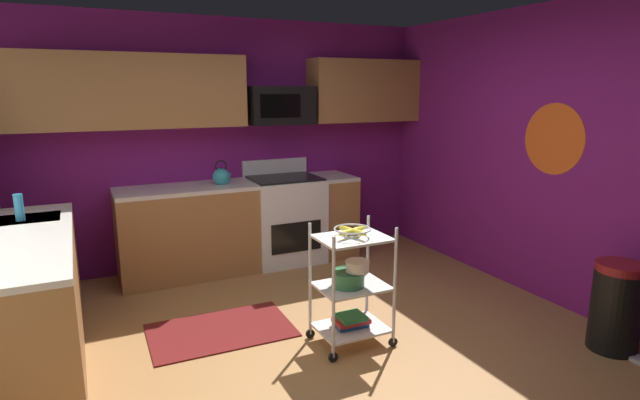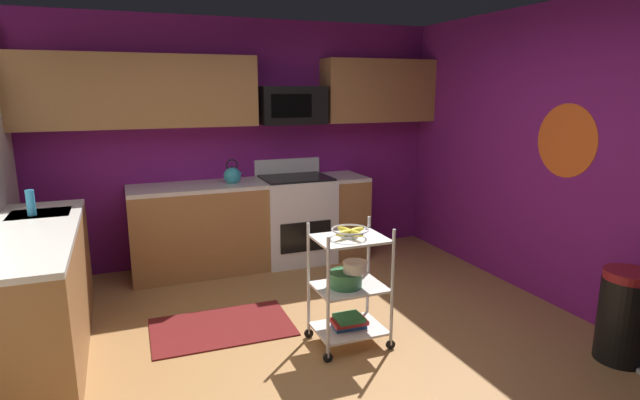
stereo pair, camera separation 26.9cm
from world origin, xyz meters
name	(u,v)px [view 1 (the left image)]	position (x,y,z in m)	size (l,w,h in m)	color
floor	(333,358)	(0.00, 0.00, -0.02)	(4.40, 4.80, 0.04)	#A87542
wall_back	(231,143)	(0.00, 2.43, 1.30)	(4.52, 0.06, 2.60)	#751970
wall_right	(567,158)	(2.23, 0.00, 1.30)	(0.06, 4.80, 2.60)	#751970
wall_flower_decal	(554,139)	(2.20, 0.13, 1.45)	(0.62, 0.62, 0.00)	#E5591E
counter_run	(170,250)	(-0.85, 1.53, 0.46)	(3.46, 2.58, 0.92)	#9E6B3D
oven_range	(285,218)	(0.48, 2.10, 0.48)	(0.76, 0.65, 1.10)	white
upper_cabinets	(225,91)	(-0.11, 2.23, 1.85)	(4.40, 0.33, 0.70)	#9E6B3D
microwave	(279,105)	(0.48, 2.21, 1.70)	(0.70, 0.39, 0.40)	black
rolling_cart	(352,286)	(0.22, 0.12, 0.45)	(0.57, 0.41, 0.91)	silver
fruit_bowl	(352,231)	(0.22, 0.12, 0.88)	(0.27, 0.27, 0.07)	silver
mixing_bowl_large	(348,278)	(0.18, 0.12, 0.52)	(0.25, 0.25, 0.11)	#387F4C
mixing_bowl_small	(358,266)	(0.24, 0.08, 0.62)	(0.18, 0.18, 0.08)	silver
book_stack	(351,321)	(0.22, 0.12, 0.18)	(0.27, 0.19, 0.09)	#1E4C8C
kettle	(222,177)	(-0.21, 2.10, 1.00)	(0.21, 0.18, 0.26)	teal
dish_soap_bottle	(19,207)	(-1.94, 1.29, 1.02)	(0.06, 0.06, 0.20)	#2D8CBF
trash_can	(616,307)	(1.90, -0.79, 0.33)	(0.34, 0.42, 0.66)	black
floor_rug	(221,330)	(-0.62, 0.73, 0.01)	(1.10, 0.70, 0.01)	maroon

